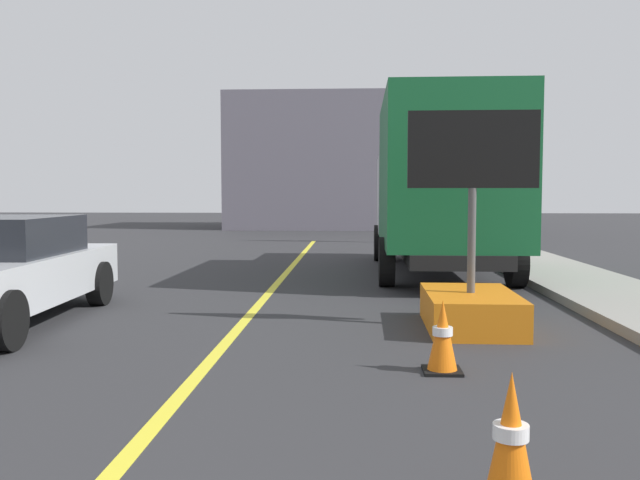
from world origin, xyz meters
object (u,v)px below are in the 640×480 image
highway_guide_sign (456,142)px  traffic_cone_mid_lane (443,337)px  arrow_board_trailer (471,290)px  box_truck (439,184)px  traffic_cone_near_sign (511,442)px

highway_guide_sign → traffic_cone_mid_lane: (-2.53, -16.17, -3.08)m
arrow_board_trailer → highway_guide_sign: highway_guide_sign is taller
arrow_board_trailer → traffic_cone_mid_lane: (-0.62, -2.10, -0.14)m
box_truck → traffic_cone_near_sign: (-0.94, -10.48, -1.52)m
traffic_cone_near_sign → traffic_cone_mid_lane: traffic_cone_near_sign is taller
arrow_board_trailer → highway_guide_sign: (1.90, 14.07, 2.94)m
box_truck → arrow_board_trailer: bearing=-93.2°
traffic_cone_mid_lane → traffic_cone_near_sign: bearing=-90.0°
arrow_board_trailer → highway_guide_sign: 14.50m
box_truck → traffic_cone_near_sign: bearing=-95.1°
box_truck → traffic_cone_mid_lane: box_truck is taller
highway_guide_sign → traffic_cone_mid_lane: 16.65m
box_truck → highway_guide_sign: highway_guide_sign is taller
highway_guide_sign → traffic_cone_mid_lane: bearing=-98.9°
arrow_board_trailer → box_truck: (0.31, 5.66, 1.40)m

